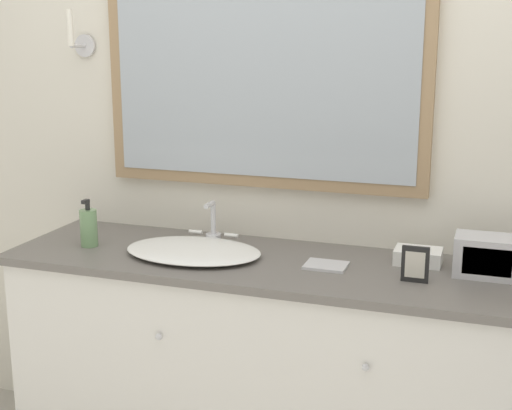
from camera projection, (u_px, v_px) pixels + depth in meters
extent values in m
cube|color=silver|center=(307.00, 143.00, 2.72)|extent=(8.00, 0.06, 2.55)
cube|color=#997A56|center=(262.00, 81.00, 2.68)|extent=(1.27, 0.04, 0.81)
cube|color=#9EA8B2|center=(261.00, 82.00, 2.66)|extent=(1.18, 0.01, 0.72)
cylinder|color=silver|center=(85.00, 46.00, 2.90)|extent=(0.09, 0.01, 0.09)
cylinder|color=silver|center=(78.00, 46.00, 2.85)|extent=(0.02, 0.10, 0.02)
cylinder|color=white|center=(70.00, 28.00, 2.79)|extent=(0.02, 0.02, 0.14)
cube|color=silver|center=(282.00, 381.00, 2.63)|extent=(1.97, 0.53, 0.86)
cube|color=#66605B|center=(283.00, 266.00, 2.53)|extent=(2.03, 0.57, 0.03)
sphere|color=silver|center=(159.00, 337.00, 2.43)|extent=(0.02, 0.02, 0.02)
sphere|color=silver|center=(366.00, 368.00, 2.20)|extent=(0.02, 0.02, 0.02)
ellipsoid|color=white|center=(193.00, 251.00, 2.60)|extent=(0.51, 0.35, 0.03)
cylinder|color=silver|center=(213.00, 237.00, 2.78)|extent=(0.06, 0.06, 0.03)
cylinder|color=silver|center=(213.00, 218.00, 2.76)|extent=(0.02, 0.02, 0.12)
cylinder|color=silver|center=(209.00, 205.00, 2.71)|extent=(0.02, 0.07, 0.02)
cylinder|color=white|center=(196.00, 232.00, 2.80)|extent=(0.06, 0.02, 0.02)
cylinder|color=white|center=(231.00, 235.00, 2.75)|extent=(0.06, 0.02, 0.02)
cylinder|color=#709966|center=(89.00, 228.00, 2.70)|extent=(0.06, 0.06, 0.14)
cylinder|color=black|center=(87.00, 205.00, 2.68)|extent=(0.02, 0.02, 0.04)
cube|color=black|center=(85.00, 202.00, 2.66)|extent=(0.02, 0.03, 0.01)
cube|color=#BCBCC1|center=(488.00, 256.00, 2.37)|extent=(0.22, 0.14, 0.14)
cube|color=black|center=(487.00, 262.00, 2.31)|extent=(0.15, 0.01, 0.09)
cube|color=black|center=(415.00, 264.00, 2.30)|extent=(0.09, 0.01, 0.12)
cube|color=beige|center=(415.00, 265.00, 2.30)|extent=(0.06, 0.00, 0.09)
cube|color=white|center=(418.00, 256.00, 2.50)|extent=(0.16, 0.12, 0.05)
cube|color=silver|center=(326.00, 265.00, 2.47)|extent=(0.14, 0.12, 0.01)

